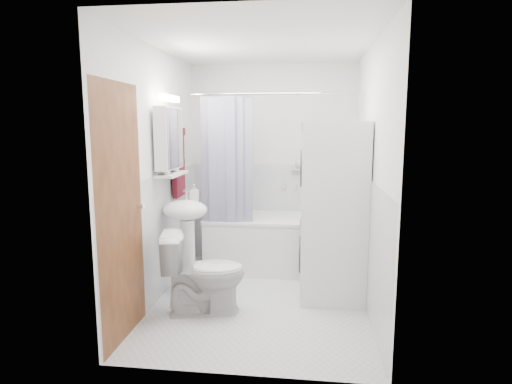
# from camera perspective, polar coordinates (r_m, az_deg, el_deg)

# --- Properties ---
(floor) EXTENTS (2.60, 2.60, 0.00)m
(floor) POSITION_cam_1_polar(r_m,az_deg,el_deg) (4.30, 0.61, -14.04)
(floor) COLOR silver
(floor) RESTS_ON ground
(room_walls) EXTENTS (2.60, 2.60, 2.60)m
(room_walls) POSITION_cam_1_polar(r_m,az_deg,el_deg) (3.96, 0.65, 6.17)
(room_walls) COLOR white
(room_walls) RESTS_ON ground
(wainscot) EXTENTS (1.98, 2.58, 2.58)m
(wainscot) POSITION_cam_1_polar(r_m,az_deg,el_deg) (4.38, 1.05, -5.30)
(wainscot) COLOR white
(wainscot) RESTS_ON ground
(door) EXTENTS (0.05, 2.00, 2.00)m
(door) POSITION_cam_1_polar(r_m,az_deg,el_deg) (3.72, -15.05, -1.87)
(door) COLOR brown
(door) RESTS_ON ground
(bathtub) EXTENTS (1.64, 0.78, 0.62)m
(bathtub) POSITION_cam_1_polar(r_m,az_deg,el_deg) (5.05, 2.88, -6.41)
(bathtub) COLOR white
(bathtub) RESTS_ON ground
(tub_spout) EXTENTS (0.04, 0.12, 0.04)m
(tub_spout) POSITION_cam_1_polar(r_m,az_deg,el_deg) (5.24, 5.38, 0.82)
(tub_spout) COLOR silver
(tub_spout) RESTS_ON room_walls
(curtain_rod) EXTENTS (1.82, 0.02, 0.02)m
(curtain_rod) POSITION_cam_1_polar(r_m,az_deg,el_deg) (4.55, 2.74, 12.97)
(curtain_rod) COLOR silver
(curtain_rod) RESTS_ON room_walls
(shower_curtain) EXTENTS (0.55, 0.02, 1.45)m
(shower_curtain) POSITION_cam_1_polar(r_m,az_deg,el_deg) (4.63, -3.95, 3.60)
(shower_curtain) COLOR #141549
(shower_curtain) RESTS_ON curtain_rod
(sink) EXTENTS (0.44, 0.37, 1.04)m
(sink) POSITION_cam_1_polar(r_m,az_deg,el_deg) (4.30, -9.32, -4.29)
(sink) COLOR white
(sink) RESTS_ON ground
(medicine_cabinet) EXTENTS (0.13, 0.50, 0.71)m
(medicine_cabinet) POSITION_cam_1_polar(r_m,az_deg,el_deg) (4.25, -11.50, 7.24)
(medicine_cabinet) COLOR white
(medicine_cabinet) RESTS_ON room_walls
(shelf) EXTENTS (0.18, 0.54, 0.02)m
(shelf) POSITION_cam_1_polar(r_m,az_deg,el_deg) (4.27, -11.16, 2.34)
(shelf) COLOR silver
(shelf) RESTS_ON room_walls
(shower_caddy) EXTENTS (0.22, 0.06, 0.02)m
(shower_caddy) POSITION_cam_1_polar(r_m,az_deg,el_deg) (5.20, 5.96, 3.04)
(shower_caddy) COLOR silver
(shower_caddy) RESTS_ON room_walls
(towel) EXTENTS (0.07, 0.31, 0.74)m
(towel) POSITION_cam_1_polar(r_m,az_deg,el_deg) (4.64, -10.29, 4.06)
(towel) COLOR #57172A
(towel) RESTS_ON room_walls
(washer_dryer) EXTENTS (0.63, 0.61, 1.71)m
(washer_dryer) POSITION_cam_1_polar(r_m,az_deg,el_deg) (4.17, 10.16, -2.60)
(washer_dryer) COLOR white
(washer_dryer) RESTS_ON ground
(toilet) EXTENTS (0.81, 0.56, 0.73)m
(toilet) POSITION_cam_1_polar(r_m,az_deg,el_deg) (3.93, -6.98, -10.71)
(toilet) COLOR white
(toilet) RESTS_ON ground
(soap_pump) EXTENTS (0.08, 0.17, 0.08)m
(soap_pump) POSITION_cam_1_polar(r_m,az_deg,el_deg) (4.40, -8.23, -0.69)
(soap_pump) COLOR gray
(soap_pump) RESTS_ON sink
(shelf_bottle) EXTENTS (0.07, 0.18, 0.07)m
(shelf_bottle) POSITION_cam_1_polar(r_m,az_deg,el_deg) (4.13, -11.83, 2.76)
(shelf_bottle) COLOR gray
(shelf_bottle) RESTS_ON shelf
(shelf_cup) EXTENTS (0.10, 0.09, 0.10)m
(shelf_cup) POSITION_cam_1_polar(r_m,az_deg,el_deg) (4.38, -10.70, 3.34)
(shelf_cup) COLOR gray
(shelf_cup) RESTS_ON shelf
(shampoo_a) EXTENTS (0.13, 0.17, 0.13)m
(shampoo_a) POSITION_cam_1_polar(r_m,az_deg,el_deg) (5.20, 6.01, 3.88)
(shampoo_a) COLOR gray
(shampoo_a) RESTS_ON shower_caddy
(shampoo_b) EXTENTS (0.08, 0.21, 0.08)m
(shampoo_b) POSITION_cam_1_polar(r_m,az_deg,el_deg) (5.20, 7.33, 3.57)
(shampoo_b) COLOR navy
(shampoo_b) RESTS_ON shower_caddy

